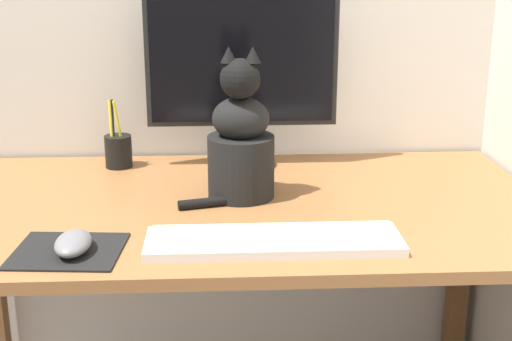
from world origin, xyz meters
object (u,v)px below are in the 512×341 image
at_px(pen_cup, 118,150).
at_px(cat, 241,143).
at_px(monitor, 242,72).
at_px(computer_mouse_left, 73,243).
at_px(keyboard, 274,241).

bearing_deg(pen_cup, cat, -38.97).
distance_m(monitor, computer_mouse_left, 0.67).
xyz_separation_m(monitor, computer_mouse_left, (-0.32, -0.54, -0.22)).
height_order(monitor, cat, monitor).
relative_size(computer_mouse_left, pen_cup, 0.65).
distance_m(monitor, keyboard, 0.57).
bearing_deg(keyboard, computer_mouse_left, -177.64).
relative_size(monitor, cat, 1.41).
height_order(keyboard, cat, cat).
bearing_deg(cat, keyboard, -73.65).
distance_m(cat, pen_cup, 0.40).
distance_m(keyboard, cat, 0.31).
height_order(monitor, keyboard, monitor).
bearing_deg(cat, monitor, 93.04).
bearing_deg(monitor, computer_mouse_left, -120.96).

